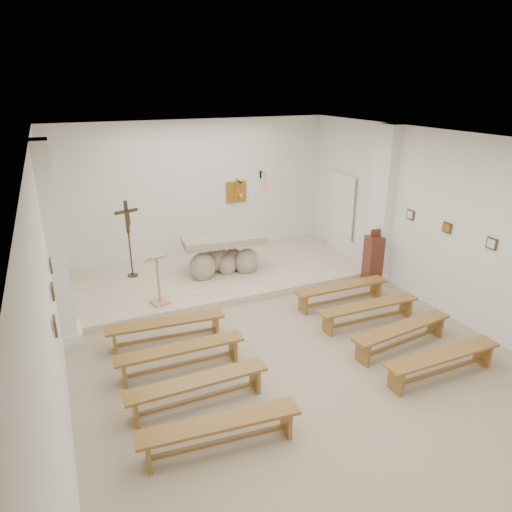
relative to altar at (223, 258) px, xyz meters
name	(u,v)px	position (x,y,z in m)	size (l,w,h in m)	color
ground	(289,352)	(-0.08, -3.40, -0.52)	(7.00, 10.00, 0.00)	tan
wall_left	(51,296)	(-3.57, -3.40, 1.23)	(0.02, 10.00, 3.50)	white
wall_right	(456,229)	(3.41, -3.40, 1.23)	(0.02, 10.00, 3.50)	white
wall_back	(197,192)	(-0.08, 1.59, 1.23)	(7.00, 0.02, 3.50)	white
ceiling	(295,143)	(-0.08, -3.40, 2.97)	(7.00, 10.00, 0.02)	silver
sanctuary_platform	(219,274)	(-0.08, 0.10, -0.44)	(6.98, 3.00, 0.15)	beige
pilaster_left	(56,247)	(-3.45, -1.40, 1.23)	(0.26, 0.55, 3.50)	white
pilaster_right	(382,205)	(3.29, -1.40, 1.23)	(0.26, 0.55, 3.50)	white
gold_wall_relief	(236,192)	(0.97, 1.56, 1.13)	(0.55, 0.04, 0.55)	#C6862E
sanctuary_lamp	(265,185)	(1.67, 1.30, 1.29)	(0.11, 0.36, 0.44)	black
station_frame_left_front	(55,326)	(-3.55, -4.20, 1.20)	(0.03, 0.20, 0.20)	#3E2D1B
station_frame_left_mid	(53,292)	(-3.55, -3.20, 1.20)	(0.03, 0.20, 0.20)	#3E2D1B
station_frame_left_rear	(51,266)	(-3.55, -2.20, 1.20)	(0.03, 0.20, 0.20)	#3E2D1B
station_frame_right_front	(492,243)	(3.39, -4.20, 1.20)	(0.03, 0.20, 0.20)	#3E2D1B
station_frame_right_mid	(447,228)	(3.39, -3.20, 1.20)	(0.03, 0.20, 0.20)	#3E2D1B
station_frame_right_rear	(410,215)	(3.39, -2.20, 1.20)	(0.03, 0.20, 0.20)	#3E2D1B
radiator_left	(63,309)	(-3.51, -0.70, -0.25)	(0.10, 0.85, 0.52)	silver
radiator_right	(360,256)	(3.35, -0.70, -0.25)	(0.10, 0.85, 0.52)	silver
altar	(223,258)	(0.00, 0.00, 0.00)	(1.91, 0.90, 0.96)	tan
lectern	(159,279)	(-1.72, -0.99, 0.16)	(0.45, 0.40, 1.08)	tan
crucifix_stand	(129,234)	(-1.98, 0.65, 0.65)	(0.52, 0.23, 1.77)	#3B2313
potted_plant	(205,266)	(-0.46, -0.03, -0.13)	(0.43, 0.38, 0.48)	#356026
donation_pedestal	(373,259)	(3.02, -1.60, 0.04)	(0.37, 0.37, 1.28)	#562118
bench_left_front	(166,326)	(-1.90, -2.26, -0.19)	(2.06, 0.49, 0.43)	brown
bench_right_front	(341,290)	(1.73, -2.26, -0.19)	(2.05, 0.35, 0.43)	brown
bench_left_second	(180,353)	(-1.90, -3.18, -0.19)	(2.05, 0.37, 0.43)	brown
bench_right_second	(369,309)	(1.73, -3.18, -0.19)	(2.05, 0.38, 0.43)	brown
bench_left_third	(198,386)	(-1.90, -4.09, -0.19)	(2.04, 0.33, 0.43)	brown
bench_right_third	(402,332)	(1.73, -4.09, -0.19)	(2.06, 0.55, 0.43)	brown
bench_left_fourth	(220,428)	(-1.90, -5.01, -0.19)	(2.06, 0.53, 0.43)	brown
bench_right_fourth	(443,359)	(1.73, -5.01, -0.19)	(2.04, 0.34, 0.43)	brown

